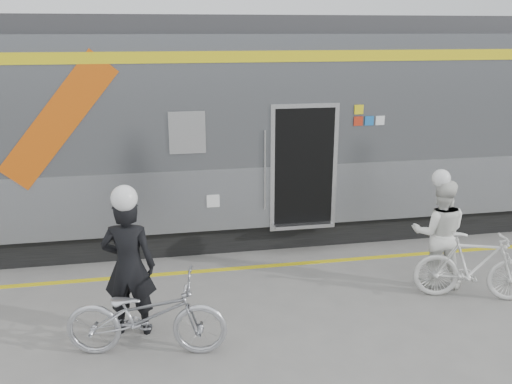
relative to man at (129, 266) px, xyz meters
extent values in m
plane|color=slate|center=(1.68, -0.46, -0.94)|extent=(90.00, 90.00, 0.00)
cube|color=black|center=(0.74, 3.74, -0.69)|extent=(24.00, 2.70, 0.50)
cube|color=#9EA0A5|center=(0.74, 3.74, 0.11)|extent=(24.00, 3.00, 1.10)
cube|color=#575A5E|center=(0.74, 3.74, 1.76)|extent=(24.00, 3.00, 2.20)
cube|color=#38383A|center=(0.74, 3.74, 3.01)|extent=(24.00, 2.64, 0.30)
cube|color=yellow|center=(0.74, 2.23, 2.51)|extent=(24.00, 0.02, 0.18)
cube|color=#CA500B|center=(-1.06, 2.23, 1.56)|extent=(1.96, 0.01, 2.19)
cube|color=black|center=(0.94, 2.23, 1.31)|extent=(0.55, 0.02, 0.65)
cube|color=black|center=(2.94, 2.44, 0.61)|extent=(1.05, 0.45, 2.10)
cube|color=silver|center=(2.94, 2.23, 0.61)|extent=(1.20, 0.02, 2.25)
cylinder|color=silver|center=(2.24, 2.21, 0.61)|extent=(0.04, 0.04, 1.40)
cube|color=silver|center=(2.94, 2.19, -0.42)|extent=(1.05, 0.25, 0.06)
cube|color=yellow|center=(3.89, 2.23, 1.61)|extent=(0.16, 0.01, 0.16)
cube|color=#B22A14|center=(3.89, 2.23, 1.41)|extent=(0.16, 0.01, 0.16)
cube|color=#1B64B1|center=(4.09, 2.23, 1.41)|extent=(0.16, 0.01, 0.16)
cube|color=silver|center=(4.29, 2.23, 1.41)|extent=(0.16, 0.01, 0.16)
cube|color=silver|center=(1.34, 2.23, 0.11)|extent=(0.22, 0.01, 0.22)
cube|color=yellow|center=(1.68, 1.69, -0.94)|extent=(24.00, 0.12, 0.01)
imported|color=black|center=(0.00, 0.00, 0.00)|extent=(0.75, 0.56, 1.88)
imported|color=#AEAFB6|center=(0.20, -0.55, -0.42)|extent=(2.06, 1.02, 1.04)
imported|color=white|center=(4.65, 0.56, -0.08)|extent=(1.00, 0.88, 1.71)
imported|color=silver|center=(4.95, 0.01, -0.42)|extent=(1.79, 1.03, 1.04)
sphere|color=white|center=(0.00, 0.00, 1.10)|extent=(0.33, 0.33, 0.33)
sphere|color=white|center=(4.65, 0.56, 0.91)|extent=(0.27, 0.27, 0.27)
camera|label=1|loc=(0.42, -6.59, 2.92)|focal=38.00mm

